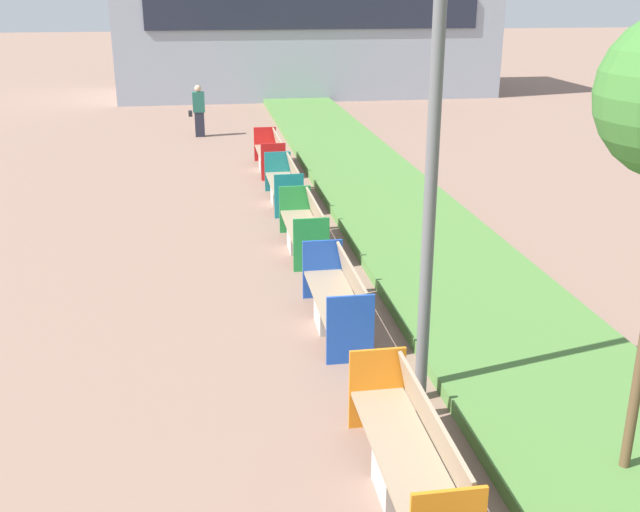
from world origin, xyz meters
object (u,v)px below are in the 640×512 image
Objects in this scene: bench_teal_frame at (285,187)px; bench_red_frame at (271,156)px; bench_orange_frame at (410,460)px; bench_green_frame at (305,231)px; bench_blue_frame at (338,303)px; pedestrian_walking at (199,111)px.

bench_red_frame is at bearing 89.99° from bench_teal_frame.
bench_red_frame is (-0.00, 13.71, -0.00)m from bench_orange_frame.
bench_green_frame is at bearing 90.02° from bench_orange_frame.
pedestrian_walking is at bearing 96.95° from bench_blue_frame.
bench_orange_frame is 1.10× the size of bench_green_frame.
pedestrian_walking is (-1.83, 14.99, 0.46)m from bench_blue_frame.
bench_green_frame and bench_teal_frame have the same top height.
bench_orange_frame is 10.39m from bench_teal_frame.
bench_teal_frame and bench_red_frame have the same top height.
bench_green_frame is 11.77m from pedestrian_walking.
bench_teal_frame is 1.39× the size of pedestrian_walking.
bench_red_frame is at bearing 90.00° from bench_orange_frame.
bench_orange_frame is at bearing -89.99° from bench_teal_frame.
bench_orange_frame and bench_red_frame have the same top height.
bench_green_frame is at bearing -90.01° from bench_red_frame.
bench_red_frame is at bearing -70.21° from pedestrian_walking.
bench_green_frame is (-0.00, 3.37, -0.00)m from bench_blue_frame.
bench_green_frame is at bearing -81.06° from pedestrian_walking.
bench_orange_frame is at bearing -90.00° from bench_red_frame.
bench_blue_frame is at bearing 90.03° from bench_orange_frame.
bench_red_frame is (0.00, 3.32, 0.00)m from bench_teal_frame.
bench_blue_frame is 1.36× the size of pedestrian_walking.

